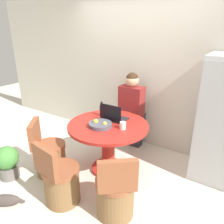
% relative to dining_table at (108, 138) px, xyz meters
% --- Properties ---
extents(ground_plane, '(12.00, 12.00, 0.00)m').
position_rel_dining_table_xyz_m(ground_plane, '(-0.10, -0.26, -0.54)').
color(ground_plane, beige).
extents(wall_back, '(7.00, 0.06, 2.60)m').
position_rel_dining_table_xyz_m(wall_back, '(-0.10, 1.10, 0.76)').
color(wall_back, beige).
rests_on(wall_back, ground_plane).
extents(dining_table, '(1.14, 1.14, 0.76)m').
position_rel_dining_table_xyz_m(dining_table, '(0.00, 0.00, 0.00)').
color(dining_table, '#B2261E').
rests_on(dining_table, ground_plane).
extents(chair_near_left_corner, '(0.52, 0.52, 0.84)m').
position_rel_dining_table_xyz_m(chair_near_left_corner, '(-0.68, -0.54, -0.26)').
color(chair_near_left_corner, brown).
rests_on(chair_near_left_corner, ground_plane).
extents(chair_near_right_corner, '(0.52, 0.52, 0.84)m').
position_rel_dining_table_xyz_m(chair_near_right_corner, '(0.55, -0.67, -0.26)').
color(chair_near_right_corner, brown).
rests_on(chair_near_right_corner, ground_plane).
extents(chair_near_camera, '(0.46, 0.47, 0.84)m').
position_rel_dining_table_xyz_m(chair_near_camera, '(-0.12, -0.85, -0.26)').
color(chair_near_camera, brown).
rests_on(chair_near_camera, ground_plane).
extents(person_seated, '(0.40, 0.37, 1.36)m').
position_rel_dining_table_xyz_m(person_seated, '(-0.04, 0.79, 0.22)').
color(person_seated, '#2D2D38').
rests_on(person_seated, ground_plane).
extents(laptop, '(0.35, 0.26, 0.26)m').
position_rel_dining_table_xyz_m(laptop, '(-0.01, 0.16, 0.27)').
color(laptop, '#232328').
rests_on(laptop, dining_table).
extents(fruit_bowl, '(0.32, 0.32, 0.09)m').
position_rel_dining_table_xyz_m(fruit_bowl, '(-0.04, -0.13, 0.25)').
color(fruit_bowl, '#4C4C56').
rests_on(fruit_bowl, dining_table).
extents(coffee_cup, '(0.08, 0.08, 0.10)m').
position_rel_dining_table_xyz_m(coffee_cup, '(0.25, -0.02, 0.27)').
color(coffee_cup, white).
rests_on(coffee_cup, dining_table).
extents(bottle, '(0.06, 0.06, 0.23)m').
position_rel_dining_table_xyz_m(bottle, '(-0.25, 0.20, 0.31)').
color(bottle, black).
rests_on(bottle, dining_table).
extents(cat, '(0.42, 0.32, 0.16)m').
position_rel_dining_table_xyz_m(cat, '(-0.66, -1.30, -0.46)').
color(cat, '#473D38').
rests_on(cat, ground_plane).
extents(potted_plant, '(0.33, 0.33, 0.49)m').
position_rel_dining_table_xyz_m(potted_plant, '(-1.10, -0.93, -0.28)').
color(potted_plant, slate).
rests_on(potted_plant, ground_plane).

